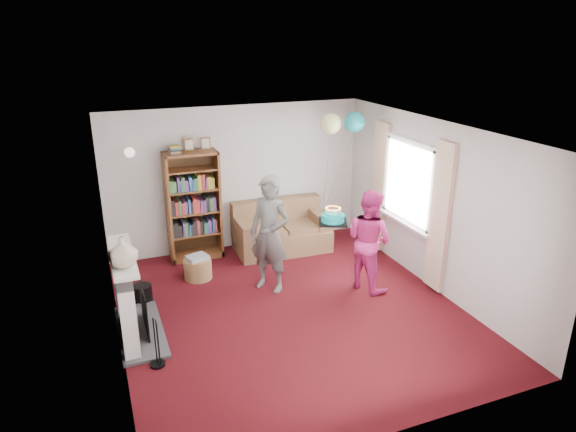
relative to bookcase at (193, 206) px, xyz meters
name	(u,v)px	position (x,y,z in m)	size (l,w,h in m)	color
ground	(291,310)	(0.83, -2.30, -0.90)	(5.00, 5.00, 0.00)	#34070E
wall_back	(237,178)	(0.83, 0.21, 0.35)	(4.50, 0.02, 2.50)	silver
wall_left	(109,253)	(-1.43, -2.30, 0.35)	(0.02, 5.00, 2.50)	silver
wall_right	(435,206)	(3.09, -2.30, 0.35)	(0.02, 5.00, 2.50)	silver
ceiling	(291,131)	(0.83, -2.30, 1.60)	(4.50, 5.00, 0.01)	white
fireplace	(130,299)	(-1.26, -2.11, -0.39)	(0.55, 1.80, 1.12)	#3F3F42
window_bay	(408,198)	(3.04, -1.70, 0.30)	(0.14, 2.02, 2.20)	white
wall_sconce	(129,152)	(-0.92, 0.06, 0.98)	(0.16, 0.23, 0.16)	gold
bookcase	(193,206)	(0.00, 0.00, 0.00)	(0.87, 0.42, 2.04)	#472B14
sofa	(281,231)	(1.47, -0.23, -0.58)	(1.61, 0.85, 0.85)	brown
wicker_basket	(198,268)	(-0.15, -0.85, -0.73)	(0.43, 0.43, 0.38)	olive
person_striped	(270,234)	(0.79, -1.57, -0.03)	(0.64, 0.42, 1.75)	black
person_magenta	(369,240)	(2.17, -2.06, -0.14)	(0.74, 0.58, 1.53)	#D32A7C
birthday_cake	(333,218)	(1.59, -2.02, 0.27)	(0.39, 0.39, 0.22)	black
balloons	(343,123)	(2.46, -0.54, 1.32)	(0.79, 0.35, 1.74)	#3F3F3F
mantel_vase	(123,252)	(-1.29, -2.45, 0.40)	(0.34, 0.34, 0.35)	beige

